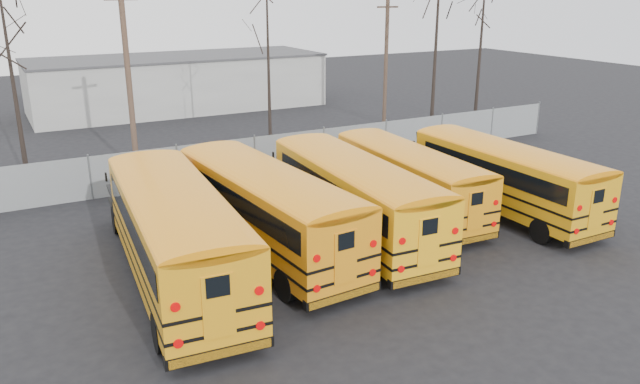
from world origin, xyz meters
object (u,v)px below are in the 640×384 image
bus_c (352,191)px  bus_d (407,174)px  bus_b (263,203)px  bus_e (501,172)px  utility_pole_right (386,61)px  bus_a (174,226)px  utility_pole_left (129,81)px

bus_c → bus_d: bearing=24.0°
bus_b → bus_e: size_ratio=1.08×
bus_d → utility_pole_right: 18.49m
bus_b → bus_e: 10.56m
bus_a → bus_c: size_ratio=1.06×
utility_pole_left → bus_a: bearing=-106.5°
bus_b → utility_pole_right: size_ratio=1.38×
bus_c → bus_e: 7.03m
bus_d → utility_pole_left: bearing=130.3°
bus_b → utility_pole_right: 23.61m
utility_pole_left → bus_d: bearing=-61.8°
bus_c → bus_e: bearing=-1.0°
bus_a → bus_b: size_ratio=1.05×
bus_c → bus_d: bus_c is taller
bus_a → utility_pole_left: bearing=86.9°
bus_d → utility_pole_right: utility_pole_right is taller
bus_c → utility_pole_right: 21.50m
bus_c → utility_pole_right: bearing=55.8°
bus_e → bus_d: bearing=152.4°
utility_pole_left → utility_pole_right: size_ratio=1.09×
bus_d → utility_pole_right: (9.53, 15.62, 2.67)m
bus_a → bus_c: (7.01, 0.68, -0.11)m
utility_pole_left → bus_b: bearing=-91.3°
bus_a → bus_b: 3.62m
bus_a → bus_d: bearing=15.3°
bus_b → bus_d: 7.09m
bus_b → utility_pole_left: 12.99m
bus_c → utility_pole_right: size_ratio=1.35×
bus_d → utility_pole_right: bearing=61.9°
bus_d → bus_e: (3.52, -1.85, 0.08)m
bus_b → utility_pole_left: utility_pole_left is taller
bus_a → bus_c: bus_a is taller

